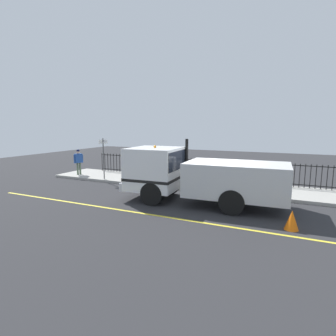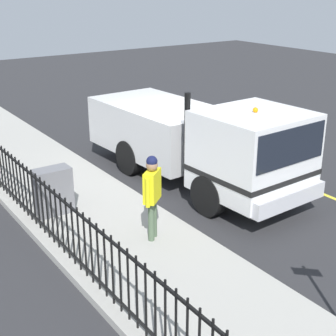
{
  "view_description": "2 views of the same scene",
  "coord_description": "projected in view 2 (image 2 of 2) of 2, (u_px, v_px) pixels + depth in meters",
  "views": [
    {
      "loc": [
        -11.01,
        -2.8,
        3.3
      ],
      "look_at": [
        0.93,
        2.71,
        1.22
      ],
      "focal_mm": 29.14,
      "sensor_mm": 36.0,
      "label": 1
    },
    {
      "loc": [
        7.3,
        10.45,
        5.0
      ],
      "look_at": [
        1.1,
        1.49,
        0.92
      ],
      "focal_mm": 53.52,
      "sensor_mm": 36.0,
      "label": 2
    }
  ],
  "objects": [
    {
      "name": "worker_standing",
      "position": [
        152.0,
        189.0,
        9.7
      ],
      "size": [
        0.52,
        0.48,
        1.75
      ],
      "rotation": [
        0.0,
        0.0,
        -2.46
      ],
      "color": "yellow",
      "rests_on": "sidewalk_slab"
    },
    {
      "name": "work_truck",
      "position": [
        203.0,
        139.0,
        12.57
      ],
      "size": [
        2.56,
        6.9,
        2.67
      ],
      "rotation": [
        0.0,
        0.0,
        0.05
      ],
      "color": "white",
      "rests_on": "ground"
    },
    {
      "name": "ground_plane",
      "position": [
        170.0,
        176.0,
        13.69
      ],
      "size": [
        48.04,
        48.04,
        0.0
      ],
      "primitive_type": "plane",
      "color": "#2B2B2D",
      "rests_on": "ground"
    },
    {
      "name": "lane_marking",
      "position": [
        237.0,
        159.0,
        14.99
      ],
      "size": [
        0.12,
        19.65,
        0.01
      ],
      "primitive_type": "cube",
      "color": "yellow",
      "rests_on": "ground"
    },
    {
      "name": "iron_fence",
      "position": [
        18.0,
        183.0,
        11.21
      ],
      "size": [
        0.04,
        18.6,
        1.23
      ],
      "color": "black",
      "rests_on": "sidewalk_slab"
    },
    {
      "name": "sidewalk_slab",
      "position": [
        70.0,
        198.0,
        12.1
      ],
      "size": [
        2.89,
        21.84,
        0.14
      ],
      "primitive_type": "cube",
      "color": "#A3A099",
      "rests_on": "ground"
    },
    {
      "name": "utility_cabinet",
      "position": [
        53.0,
        191.0,
        11.0
      ],
      "size": [
        0.8,
        0.43,
        1.05
      ],
      "primitive_type": "cube",
      "color": "slate",
      "rests_on": "sidewalk_slab"
    },
    {
      "name": "traffic_cone",
      "position": [
        166.0,
        130.0,
        16.8
      ],
      "size": [
        0.44,
        0.44,
        0.64
      ],
      "primitive_type": "cone",
      "color": "orange",
      "rests_on": "ground"
    }
  ]
}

